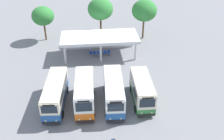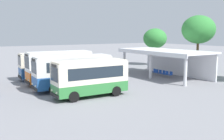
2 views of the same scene
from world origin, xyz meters
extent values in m
plane|color=gray|center=(0.00, 0.00, 0.00)|extent=(180.00, 180.00, 0.00)
cylinder|color=black|center=(-5.59, 0.78, 0.45)|extent=(0.28, 0.91, 0.90)
cylinder|color=black|center=(-7.59, 0.92, 0.45)|extent=(0.28, 0.91, 0.90)
cylinder|color=black|center=(-5.26, 5.50, 0.45)|extent=(0.28, 0.91, 0.90)
cylinder|color=black|center=(-7.26, 5.64, 0.45)|extent=(0.28, 0.91, 0.90)
cube|color=#23569E|center=(-6.43, 3.21, 0.97)|extent=(2.64, 7.76, 1.18)
cube|color=beige|center=(-6.43, 3.21, 2.32)|extent=(2.64, 7.76, 1.52)
cube|color=beige|center=(-6.43, 3.21, 3.14)|extent=(2.56, 7.53, 0.12)
cube|color=black|center=(-6.69, -0.63, 0.52)|extent=(2.01, 0.24, 0.28)
cube|color=#1E2833|center=(-6.69, -0.58, 2.37)|extent=(1.73, 0.17, 0.99)
cube|color=black|center=(-6.69, -0.58, 2.96)|extent=(1.27, 0.14, 0.24)
cube|color=#1E2833|center=(-5.38, 3.24, 2.37)|extent=(0.47, 6.09, 0.84)
cube|color=#1E2833|center=(-7.46, 3.38, 2.37)|extent=(0.47, 6.09, 0.84)
sphere|color=#EAEACC|center=(-6.11, -0.66, 0.83)|extent=(0.20, 0.20, 0.20)
sphere|color=#EAEACC|center=(-7.27, -0.58, 0.83)|extent=(0.20, 0.20, 0.20)
cylinder|color=black|center=(-1.95, 0.55, 0.45)|extent=(0.24, 0.91, 0.90)
cylinder|color=black|center=(-4.02, 0.61, 0.45)|extent=(0.24, 0.91, 0.90)
cylinder|color=black|center=(-1.84, 4.85, 0.45)|extent=(0.24, 0.91, 0.90)
cylinder|color=black|center=(-3.91, 4.90, 0.45)|extent=(0.24, 0.91, 0.90)
cube|color=orange|center=(-2.93, 2.73, 0.97)|extent=(2.34, 6.97, 1.18)
cube|color=white|center=(-2.93, 2.73, 2.49)|extent=(2.34, 6.97, 1.86)
cube|color=white|center=(-2.93, 2.73, 3.49)|extent=(2.27, 6.76, 0.12)
cube|color=black|center=(-3.02, -0.76, 0.52)|extent=(2.06, 0.15, 0.28)
cube|color=#1E2833|center=(-3.02, -0.72, 2.54)|extent=(1.78, 0.09, 1.21)
cube|color=black|center=(-3.02, -0.72, 3.31)|extent=(1.30, 0.08, 0.24)
cube|color=#1E2833|center=(-1.85, 2.80, 2.54)|extent=(0.18, 5.54, 1.03)
cube|color=#1E2833|center=(-4.00, 2.85, 2.54)|extent=(0.18, 5.54, 1.03)
sphere|color=#EAEACC|center=(-2.42, -0.77, 0.83)|extent=(0.20, 0.20, 0.20)
sphere|color=#EAEACC|center=(-3.61, -0.74, 0.83)|extent=(0.20, 0.20, 0.20)
cylinder|color=black|center=(1.48, 0.37, 0.45)|extent=(0.26, 0.91, 0.90)
cylinder|color=black|center=(-0.59, 0.47, 0.45)|extent=(0.26, 0.91, 0.90)
cylinder|color=black|center=(1.72, 5.05, 0.45)|extent=(0.26, 0.91, 0.90)
cylinder|color=black|center=(-0.36, 5.16, 0.45)|extent=(0.26, 0.91, 0.90)
cube|color=#23569E|center=(0.56, 2.76, 0.97)|extent=(2.56, 7.67, 1.18)
cube|color=silver|center=(0.56, 2.76, 2.40)|extent=(2.56, 7.67, 1.67)
cube|color=silver|center=(0.56, 2.76, 3.29)|extent=(2.48, 7.44, 0.12)
cube|color=black|center=(0.37, -1.05, 0.52)|extent=(2.07, 0.20, 0.28)
cube|color=#1E2833|center=(0.37, -1.00, 2.45)|extent=(1.79, 0.14, 1.08)
cube|color=black|center=(0.37, -1.00, 3.11)|extent=(1.31, 0.12, 0.24)
cube|color=#1E2833|center=(1.65, 2.81, 2.45)|extent=(0.34, 6.05, 0.92)
cube|color=#1E2833|center=(-0.51, 2.92, 2.45)|extent=(0.34, 6.05, 0.92)
sphere|color=#EAEACC|center=(0.97, -1.07, 0.83)|extent=(0.20, 0.20, 0.20)
sphere|color=#EAEACC|center=(-0.23, -1.01, 0.83)|extent=(0.20, 0.20, 0.20)
cylinder|color=black|center=(5.03, 0.77, 0.45)|extent=(0.24, 0.91, 0.90)
cylinder|color=black|center=(2.98, 0.82, 0.45)|extent=(0.24, 0.91, 0.90)
cylinder|color=black|center=(5.14, 4.78, 0.45)|extent=(0.24, 0.91, 0.90)
cylinder|color=black|center=(3.09, 4.83, 0.45)|extent=(0.24, 0.91, 0.90)
cube|color=#337F3D|center=(4.06, 2.80, 0.84)|extent=(2.33, 6.52, 0.91)
cube|color=beige|center=(4.06, 2.80, 2.18)|extent=(2.33, 6.52, 1.77)
cube|color=beige|center=(4.06, 2.80, 3.13)|extent=(2.26, 6.33, 0.12)
cube|color=black|center=(3.97, -0.46, 0.52)|extent=(2.05, 0.16, 0.28)
cube|color=#1E2833|center=(3.97, -0.42, 2.23)|extent=(1.77, 0.10, 1.15)
cube|color=black|center=(3.97, -0.42, 2.95)|extent=(1.29, 0.09, 0.24)
cube|color=#1E2833|center=(5.13, 2.87, 2.23)|extent=(0.18, 5.17, 0.98)
cube|color=#1E2833|center=(2.99, 2.93, 2.23)|extent=(0.18, 5.17, 0.98)
sphere|color=#EAEACC|center=(4.56, -0.47, 0.83)|extent=(0.20, 0.20, 0.20)
sphere|color=#EAEACC|center=(3.37, -0.44, 0.83)|extent=(0.20, 0.20, 0.20)
cylinder|color=silver|center=(-5.84, 13.37, 1.60)|extent=(0.36, 0.36, 3.20)
cylinder|color=silver|center=(-0.30, 13.37, 1.60)|extent=(0.36, 0.36, 3.20)
cylinder|color=silver|center=(5.24, 13.37, 1.60)|extent=(0.36, 0.36, 3.20)
cube|color=white|center=(-0.30, 18.02, 1.60)|extent=(11.88, 0.20, 3.20)
cube|color=white|center=(-0.30, 15.60, 3.30)|extent=(12.38, 5.55, 0.20)
cube|color=white|center=(-0.30, 12.87, 3.06)|extent=(12.38, 0.10, 0.28)
cylinder|color=slate|center=(-1.68, 15.09, 0.22)|extent=(0.03, 0.03, 0.44)
cylinder|color=slate|center=(-2.03, 15.09, 0.22)|extent=(0.03, 0.03, 0.44)
cylinder|color=slate|center=(-1.68, 15.44, 0.22)|extent=(0.03, 0.03, 0.44)
cylinder|color=slate|center=(-2.03, 15.44, 0.22)|extent=(0.03, 0.03, 0.44)
cube|color=#1E4CB2|center=(-1.85, 15.26, 0.46)|extent=(0.44, 0.44, 0.04)
cube|color=#1E4CB2|center=(-1.85, 15.46, 0.66)|extent=(0.44, 0.04, 0.40)
cylinder|color=slate|center=(-1.08, 14.96, 0.22)|extent=(0.03, 0.03, 0.44)
cylinder|color=slate|center=(-1.43, 14.96, 0.22)|extent=(0.03, 0.03, 0.44)
cylinder|color=slate|center=(-1.08, 15.32, 0.22)|extent=(0.03, 0.03, 0.44)
cylinder|color=slate|center=(-1.43, 15.32, 0.22)|extent=(0.03, 0.03, 0.44)
cube|color=#1E4CB2|center=(-1.25, 15.14, 0.46)|extent=(0.44, 0.44, 0.04)
cube|color=#1E4CB2|center=(-1.25, 15.34, 0.66)|extent=(0.44, 0.04, 0.40)
cylinder|color=slate|center=(-0.48, 14.98, 0.22)|extent=(0.03, 0.03, 0.44)
cylinder|color=slate|center=(-0.83, 14.98, 0.22)|extent=(0.03, 0.03, 0.44)
cylinder|color=slate|center=(-0.48, 15.34, 0.22)|extent=(0.03, 0.03, 0.44)
cylinder|color=slate|center=(-0.83, 15.34, 0.22)|extent=(0.03, 0.03, 0.44)
cube|color=#1E4CB2|center=(-0.65, 15.16, 0.46)|extent=(0.44, 0.44, 0.04)
cube|color=#1E4CB2|center=(-0.65, 15.36, 0.66)|extent=(0.44, 0.04, 0.40)
cylinder|color=slate|center=(0.12, 15.05, 0.22)|extent=(0.03, 0.03, 0.44)
cylinder|color=slate|center=(-0.23, 15.05, 0.22)|extent=(0.03, 0.03, 0.44)
cylinder|color=slate|center=(0.12, 15.40, 0.22)|extent=(0.03, 0.03, 0.44)
cylinder|color=slate|center=(-0.23, 15.40, 0.22)|extent=(0.03, 0.03, 0.44)
cube|color=#1E4CB2|center=(-0.05, 15.22, 0.46)|extent=(0.44, 0.44, 0.04)
cube|color=#1E4CB2|center=(-0.05, 15.42, 0.66)|extent=(0.44, 0.04, 0.40)
cylinder|color=slate|center=(0.72, 14.98, 0.22)|extent=(0.03, 0.03, 0.44)
cylinder|color=slate|center=(0.37, 14.98, 0.22)|extent=(0.03, 0.03, 0.44)
cylinder|color=slate|center=(0.72, 15.33, 0.22)|extent=(0.03, 0.03, 0.44)
cylinder|color=slate|center=(0.37, 15.33, 0.22)|extent=(0.03, 0.03, 0.44)
cube|color=#1E4CB2|center=(0.55, 15.16, 0.46)|extent=(0.44, 0.44, 0.04)
cube|color=#1E4CB2|center=(0.55, 15.36, 0.66)|extent=(0.44, 0.04, 0.40)
cylinder|color=slate|center=(1.32, 15.07, 0.22)|extent=(0.03, 0.03, 0.44)
cylinder|color=slate|center=(0.97, 15.07, 0.22)|extent=(0.03, 0.03, 0.44)
cylinder|color=slate|center=(1.32, 15.42, 0.22)|extent=(0.03, 0.03, 0.44)
cylinder|color=slate|center=(0.97, 15.42, 0.22)|extent=(0.03, 0.03, 0.44)
cube|color=#1E4CB2|center=(1.15, 15.25, 0.46)|extent=(0.44, 0.44, 0.04)
cube|color=#1E4CB2|center=(1.15, 15.45, 0.66)|extent=(0.44, 0.04, 0.40)
cylinder|color=brown|center=(0.25, 21.17, 2.16)|extent=(0.32, 0.32, 4.32)
ellipsoid|color=#338438|center=(0.25, 21.17, 5.98)|extent=(4.43, 4.43, 3.76)
cylinder|color=brown|center=(8.12, 21.36, 1.84)|extent=(0.32, 0.32, 3.69)
ellipsoid|color=#338438|center=(8.12, 21.36, 5.38)|extent=(4.51, 4.51, 3.83)
cylinder|color=brown|center=(-9.96, 22.63, 1.56)|extent=(0.32, 0.32, 3.11)
ellipsoid|color=#338438|center=(-9.96, 22.63, 4.60)|extent=(3.96, 3.96, 3.37)
camera|label=1|loc=(-2.18, -21.69, 20.02)|focal=40.51mm
camera|label=2|loc=(24.15, -7.81, 5.55)|focal=42.50mm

